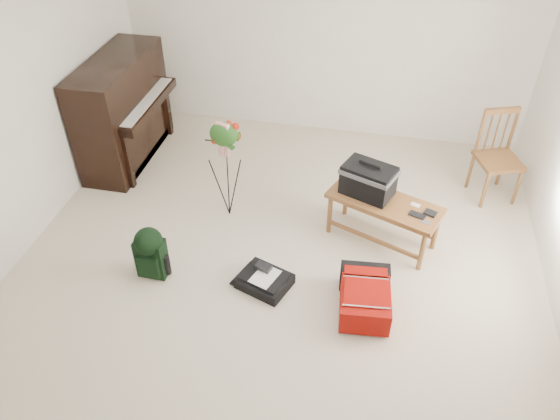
% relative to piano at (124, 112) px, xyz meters
% --- Properties ---
extents(floor, '(5.00, 5.50, 0.01)m').
position_rel_piano_xyz_m(floor, '(2.19, -1.60, -0.60)').
color(floor, beige).
rests_on(floor, ground).
extents(ceiling, '(5.00, 5.50, 0.01)m').
position_rel_piano_xyz_m(ceiling, '(2.19, -1.60, 1.90)').
color(ceiling, white).
rests_on(ceiling, wall_back).
extents(wall_back, '(5.00, 0.04, 2.50)m').
position_rel_piano_xyz_m(wall_back, '(2.19, 1.15, 0.65)').
color(wall_back, white).
rests_on(wall_back, floor).
extents(wall_left, '(0.04, 5.50, 2.50)m').
position_rel_piano_xyz_m(wall_left, '(-0.31, -1.60, 0.65)').
color(wall_left, white).
rests_on(wall_left, floor).
extents(piano, '(0.71, 1.50, 1.25)m').
position_rel_piano_xyz_m(piano, '(0.00, 0.00, 0.00)').
color(piano, black).
rests_on(piano, floor).
extents(bench, '(1.19, 0.81, 0.85)m').
position_rel_piano_xyz_m(bench, '(2.98, -0.92, -0.00)').
color(bench, brown).
rests_on(bench, floor).
extents(dining_chair, '(0.56, 0.56, 1.00)m').
position_rel_piano_xyz_m(dining_chair, '(4.28, 0.11, -0.11)').
color(dining_chair, brown).
rests_on(dining_chair, floor).
extents(red_suitcase, '(0.48, 0.67, 0.27)m').
position_rel_piano_xyz_m(red_suitcase, '(3.04, -1.84, -0.46)').
color(red_suitcase, '#9D0906').
rests_on(red_suitcase, floor).
extents(black_duffel, '(0.55, 0.49, 0.19)m').
position_rel_piano_xyz_m(black_duffel, '(2.12, -1.80, -0.53)').
color(black_duffel, black).
rests_on(black_duffel, floor).
extents(green_backpack, '(0.28, 0.26, 0.54)m').
position_rel_piano_xyz_m(green_backpack, '(1.06, -1.87, -0.30)').
color(green_backpack, black).
rests_on(green_backpack, floor).
extents(flower_stand, '(0.45, 0.45, 1.15)m').
position_rel_piano_xyz_m(flower_stand, '(1.50, -0.85, -0.04)').
color(flower_stand, black).
rests_on(flower_stand, floor).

